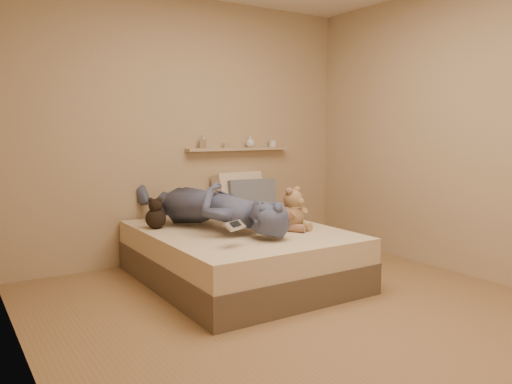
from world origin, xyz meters
TOP-DOWN VIEW (x-y plane):
  - room at (0.00, 0.00)m, footprint 3.80×3.80m
  - bed at (0.00, 0.93)m, footprint 1.50×1.90m
  - game_console at (-0.36, 0.37)m, footprint 0.19×0.14m
  - teddy_bear at (0.36, 0.64)m, footprint 0.29×0.31m
  - dark_plush at (-0.59, 1.33)m, footprint 0.18×0.18m
  - pillow_cream at (0.50, 1.76)m, footprint 0.58×0.32m
  - pillow_grey at (0.56, 1.62)m, footprint 0.52×0.26m
  - person at (-0.19, 1.10)m, footprint 0.99×1.78m
  - wall_shelf at (0.55, 1.84)m, footprint 1.20×0.12m
  - shelf_bottles at (0.58, 1.84)m, footprint 0.94×0.11m

SIDE VIEW (x-z plane):
  - bed at x=0.00m, z-range 0.00..0.45m
  - dark_plush at x=-0.59m, z-range 0.43..0.71m
  - teddy_bear at x=0.36m, z-range 0.42..0.79m
  - game_console at x=-0.36m, z-range 0.58..0.64m
  - pillow_grey at x=0.56m, z-range 0.44..0.80m
  - pillow_cream at x=0.50m, z-range 0.44..0.86m
  - person at x=-0.19m, z-range 0.45..0.85m
  - wall_shelf at x=0.55m, z-range 1.09..1.11m
  - shelf_bottles at x=0.58m, z-range 1.10..1.24m
  - room at x=0.00m, z-range -0.60..3.20m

